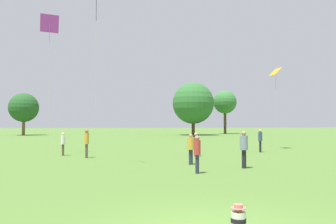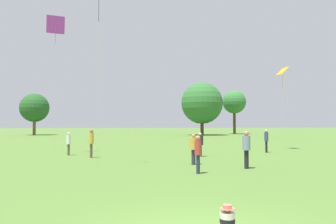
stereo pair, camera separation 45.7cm
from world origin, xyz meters
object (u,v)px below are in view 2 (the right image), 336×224
Objects in this scene: seated_toddler at (227,221)px; person_standing_1 at (69,141)px; person_standing_4 at (246,146)px; kite_2 at (56,27)px; person_standing_6 at (200,143)px; person_standing_7 at (193,147)px; kite_0 at (282,73)px; distant_tree_0 at (34,108)px; distant_tree_2 at (234,102)px; person_standing_0 at (198,150)px; distant_tree_1 at (202,103)px; person_standing_2 at (91,140)px; person_standing_3 at (266,138)px.

person_standing_1 is at bearing 97.69° from seated_toddler.
kite_2 is (-10.98, 8.74, 8.05)m from person_standing_4.
person_standing_4 is (9.81, -7.77, 0.14)m from person_standing_1.
person_standing_7 is (-1.26, -4.11, 0.04)m from person_standing_6.
kite_0 is (16.87, 2.83, 5.46)m from person_standing_1.
distant_tree_2 is (39.21, 2.19, 1.49)m from distant_tree_0.
distant_tree_0 is 0.86× the size of distant_tree_2.
kite_2 reaches higher than person_standing_7.
distant_tree_0 reaches higher than seated_toddler.
distant_tree_2 is at bearing -171.01° from person_standing_7.
person_standing_0 is 55.04m from distant_tree_2.
distant_tree_1 reaches higher than kite_0.
kite_2 reaches higher than person_standing_2.
person_standing_7 is (7.55, -5.99, 0.01)m from person_standing_1.
person_standing_4 is at bearing -99.84° from distant_tree_1.
seated_toddler is 62.67m from distant_tree_2.
distant_tree_0 is at bearing -176.80° from distant_tree_2.
distant_tree_0 is (-15.26, 42.03, 3.98)m from person_standing_2.
person_standing_0 is at bearing 159.18° from kite_2.
person_standing_1 is (-6.11, 16.74, 0.71)m from seated_toddler.
person_standing_7 is (-6.84, -6.46, -0.10)m from person_standing_3.
kite_2 is 41.40m from distant_tree_0.
distant_tree_1 reaches higher than person_standing_0.
kite_0 is at bearing -102.52° from distant_tree_2.
person_standing_1 is at bearing -121.16° from distant_tree_2.
kite_0 is (10.76, 19.58, 6.17)m from seated_toddler.
seated_toddler is 17.84m from person_standing_1.
distant_tree_2 is (19.56, 59.20, 6.33)m from seated_toddler.
person_standing_3 reaches higher than person_standing_0.
person_standing_2 is at bearing -52.29° from person_standing_3.
person_standing_0 is 0.91× the size of person_standing_4.
distant_tree_1 is at bearing -143.24° from kite_0.
distant_tree_0 is (-27.92, 39.80, 4.02)m from person_standing_3.
seated_toddler is 9.74m from person_standing_4.
distant_tree_1 reaches higher than seated_toddler.
kite_2 reaches higher than person_standing_1.
person_standing_1 is 0.16× the size of kite_2.
seated_toddler is 0.35× the size of person_standing_0.
seated_toddler is 0.08× the size of kite_0.
distant_tree_0 is 39.30m from distant_tree_2.
person_standing_4 is at bearing -107.53° from distant_tree_2.
person_standing_2 is 0.18× the size of kite_2.
seated_toddler is at bearing -102.08° from distant_tree_1.
distant_tree_2 is at bearing -132.22° from person_standing_4.
person_standing_0 reaches higher than person_standing_6.
distant_tree_0 is (-23.35, 48.04, 3.99)m from person_standing_4.
kite_2 is (-1.17, 0.96, 8.19)m from person_standing_1.
person_standing_1 is 0.16× the size of distant_tree_1.
person_standing_3 is 17.54m from kite_2.
person_standing_1 is 0.87× the size of person_standing_2.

